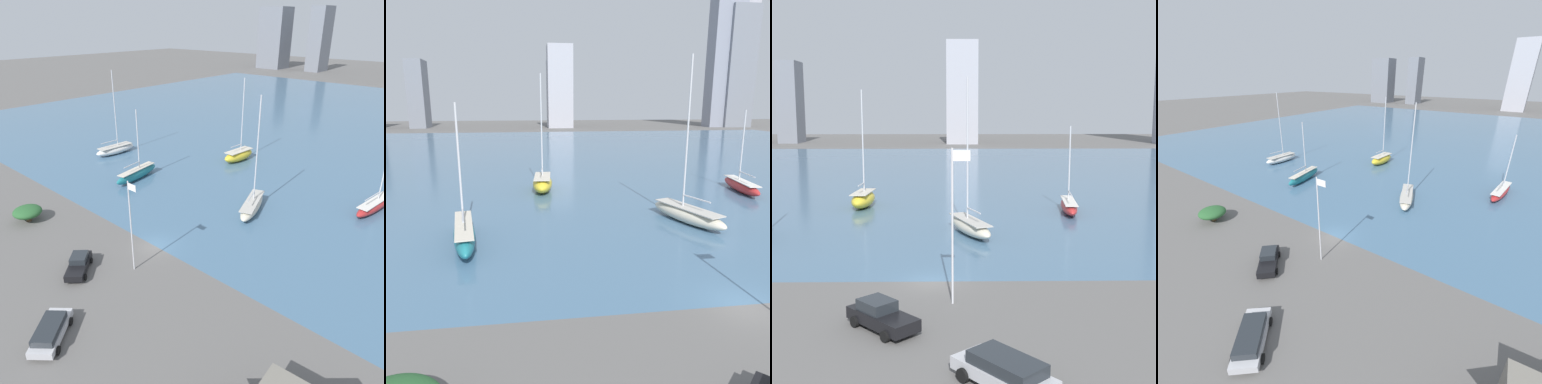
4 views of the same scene
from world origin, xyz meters
TOP-DOWN VIEW (x-y plane):
  - ground_plane at (0.00, 0.00)m, footprint 500.00×500.00m
  - harbor_water at (0.00, 70.00)m, footprint 180.00×140.00m
  - flag_pole at (1.71, -4.58)m, footprint 1.24×0.14m
  - distant_city_skyline at (44.95, 167.52)m, footprint 195.82×22.82m
  - sailboat_yellow at (-10.32, 31.27)m, footprint 3.09×7.63m
  - sailboat_red at (16.14, 27.29)m, footprint 3.01×10.13m
  - sailboat_cream at (3.35, 15.49)m, footprint 5.34×9.79m
  - parked_wagon_silver at (4.09, -15.61)m, footprint 4.95×5.27m
  - parked_pickup_black at (-2.51, -8.72)m, footprint 4.68×4.73m

SIDE VIEW (x-z plane):
  - ground_plane at x=0.00m, z-range 0.00..0.00m
  - harbor_water at x=0.00m, z-range 0.00..0.00m
  - parked_pickup_black at x=-2.51m, z-range -0.02..1.69m
  - sailboat_red at x=16.14m, z-range -4.54..6.24m
  - parked_wagon_silver at x=4.09m, z-range 0.08..1.66m
  - sailboat_cream at x=3.35m, z-range -7.09..8.94m
  - sailboat_yellow at x=-10.32m, z-range -6.53..8.83m
  - flag_pole at x=1.71m, z-range 0.48..10.83m
  - distant_city_skyline at x=44.95m, z-range -8.06..62.19m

